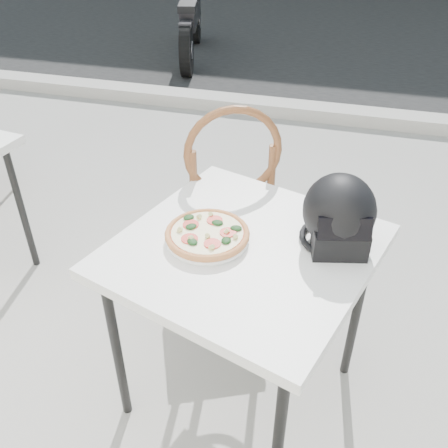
% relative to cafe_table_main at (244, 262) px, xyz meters
% --- Properties ---
extents(ground, '(80.00, 80.00, 0.00)m').
position_rel_cafe_table_main_xyz_m(ground, '(-0.60, 0.22, -0.76)').
color(ground, '#9D9B95').
rests_on(ground, ground).
extents(street_asphalt, '(30.00, 8.00, 0.00)m').
position_rel_cafe_table_main_xyz_m(street_asphalt, '(-0.60, 7.22, -0.76)').
color(street_asphalt, black).
rests_on(street_asphalt, ground).
extents(curb, '(30.00, 0.25, 0.12)m').
position_rel_cafe_table_main_xyz_m(curb, '(-0.60, 3.22, -0.70)').
color(curb, '#A6A29B').
rests_on(curb, ground).
extents(cafe_table_main, '(1.10, 1.10, 0.83)m').
position_rel_cafe_table_main_xyz_m(cafe_table_main, '(0.00, 0.00, 0.00)').
color(cafe_table_main, white).
rests_on(cafe_table_main, ground).
extents(plate, '(0.36, 0.36, 0.02)m').
position_rel_cafe_table_main_xyz_m(plate, '(-0.14, -0.00, 0.08)').
color(plate, white).
rests_on(plate, cafe_table_main).
extents(pizza, '(0.32, 0.32, 0.04)m').
position_rel_cafe_table_main_xyz_m(pizza, '(-0.14, -0.00, 0.11)').
color(pizza, '#C77F49').
rests_on(pizza, plate).
extents(helmet, '(0.32, 0.33, 0.27)m').
position_rel_cafe_table_main_xyz_m(helmet, '(0.32, 0.11, 0.19)').
color(helmet, black).
rests_on(helmet, cafe_table_main).
extents(cafe_chair_main, '(0.59, 0.59, 1.17)m').
position_rel_cafe_table_main_xyz_m(cafe_chair_main, '(-0.21, 0.58, -0.11)').
color(cafe_chair_main, brown).
rests_on(cafe_chair_main, ground).
extents(motorcycle, '(0.66, 1.94, 0.98)m').
position_rel_cafe_table_main_xyz_m(motorcycle, '(-1.79, 4.72, -0.33)').
color(motorcycle, black).
rests_on(motorcycle, street_asphalt).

